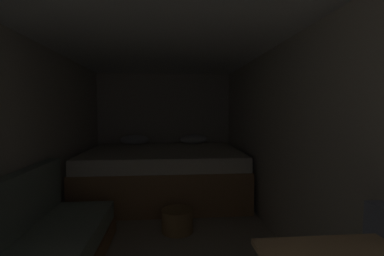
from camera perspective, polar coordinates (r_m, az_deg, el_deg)
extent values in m
plane|color=#A39984|center=(2.86, -6.82, -24.92)|extent=(7.20, 7.20, 0.00)
cube|color=beige|center=(5.14, -5.88, -0.06)|extent=(2.59, 0.05, 2.06)
cube|color=beige|center=(2.88, -33.18, -3.65)|extent=(0.05, 5.20, 2.06)
cube|color=beige|center=(2.79, 20.08, -3.48)|extent=(0.05, 5.20, 2.06)
cube|color=white|center=(2.61, -7.19, 19.65)|extent=(2.59, 5.20, 0.05)
cube|color=#9E7247|center=(4.33, -6.05, -10.88)|extent=(2.37, 1.74, 0.56)
cube|color=beige|center=(4.25, -6.08, -5.92)|extent=(2.33, 1.70, 0.20)
ellipsoid|color=white|center=(4.93, -12.12, -2.43)|extent=(0.51, 0.29, 0.18)
ellipsoid|color=white|center=(4.91, 0.31, -2.38)|extent=(0.51, 0.29, 0.18)
cylinder|color=olive|center=(3.21, -3.14, -19.05)|extent=(0.36, 0.36, 0.25)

